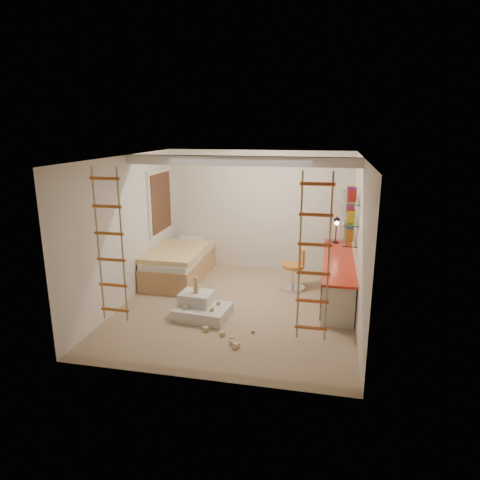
% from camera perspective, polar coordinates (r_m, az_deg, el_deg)
% --- Properties ---
extents(floor, '(4.50, 4.50, 0.00)m').
position_cam_1_polar(floor, '(7.60, -0.47, -8.99)').
color(floor, tan).
rests_on(floor, ground).
extents(ceiling_beam, '(4.00, 0.18, 0.16)m').
position_cam_1_polar(ceiling_beam, '(7.26, -0.00, 10.50)').
color(ceiling_beam, white).
rests_on(ceiling_beam, ceiling).
extents(window_frame, '(0.06, 1.15, 1.35)m').
position_cam_1_polar(window_frame, '(9.11, -10.68, 4.98)').
color(window_frame, white).
rests_on(window_frame, wall_left).
extents(window_blind, '(0.02, 1.00, 1.20)m').
position_cam_1_polar(window_blind, '(9.09, -10.45, 4.98)').
color(window_blind, '#4C2D1E').
rests_on(window_blind, window_frame).
extents(rope_ladder_left, '(0.41, 0.04, 2.13)m').
position_cam_1_polar(rope_ladder_left, '(5.99, -16.91, -0.87)').
color(rope_ladder_left, orange).
rests_on(rope_ladder_left, ceiling).
extents(rope_ladder_right, '(0.41, 0.04, 2.13)m').
position_cam_1_polar(rope_ladder_right, '(5.28, 9.84, -2.53)').
color(rope_ladder_right, '#C74C22').
rests_on(rope_ladder_right, ceiling).
extents(waste_bin, '(0.31, 0.31, 0.39)m').
position_cam_1_polar(waste_bin, '(7.11, 13.11, -9.42)').
color(waste_bin, white).
rests_on(waste_bin, floor).
extents(desk, '(0.56, 2.80, 0.75)m').
position_cam_1_polar(desk, '(8.11, 12.84, -4.74)').
color(desk, red).
rests_on(desk, floor).
extents(shelves, '(0.25, 1.80, 0.71)m').
position_cam_1_polar(shelves, '(8.08, 14.35, 3.18)').
color(shelves, white).
rests_on(shelves, wall_right).
extents(bed, '(1.02, 2.00, 0.69)m').
position_cam_1_polar(bed, '(8.97, -8.07, -3.08)').
color(bed, '#AD7F51').
rests_on(bed, floor).
extents(task_lamp, '(0.14, 0.36, 0.57)m').
position_cam_1_polar(task_lamp, '(8.83, 12.75, 1.83)').
color(task_lamp, black).
rests_on(task_lamp, desk).
extents(swivel_chair, '(0.59, 0.59, 0.82)m').
position_cam_1_polar(swivel_chair, '(8.37, 7.22, -4.57)').
color(swivel_chair, orange).
rests_on(swivel_chair, floor).
extents(play_platform, '(0.93, 0.75, 0.38)m').
position_cam_1_polar(play_platform, '(7.25, -5.21, -8.98)').
color(play_platform, silver).
rests_on(play_platform, floor).
extents(toy_blocks, '(1.22, 1.09, 0.65)m').
position_cam_1_polar(toy_blocks, '(6.84, -3.43, -9.84)').
color(toy_blocks, '#CCB284').
rests_on(toy_blocks, floor).
extents(books, '(0.14, 0.64, 0.92)m').
position_cam_1_polar(books, '(8.07, 14.39, 3.72)').
color(books, orange).
rests_on(books, shelves).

